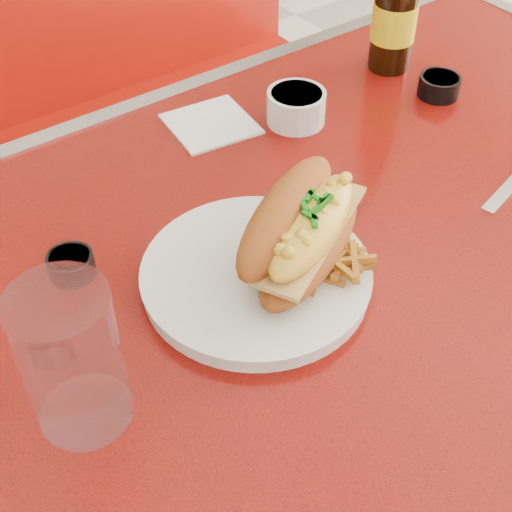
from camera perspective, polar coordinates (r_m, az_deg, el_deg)
diner_table at (r=0.99m, az=8.36°, el=-4.12°), size 1.23×0.83×0.77m
booth_bench_far at (r=1.71m, az=-11.34°, el=4.91°), size 1.20×0.51×0.90m
dinner_plate at (r=0.78m, az=0.00°, el=-1.58°), size 0.34×0.34×0.02m
mac_hoagie at (r=0.77m, az=3.71°, el=2.21°), size 0.24×0.19×0.10m
fries_pile at (r=0.78m, az=4.50°, el=0.18°), size 0.12×0.12×0.03m
fork at (r=0.81m, az=2.96°, el=0.84°), size 0.06×0.15×0.00m
gravy_ramekin at (r=1.03m, az=3.23°, el=11.88°), size 0.09×0.09×0.05m
sauce_cup_left at (r=0.82m, az=-14.59°, el=-0.63°), size 0.06×0.06×0.03m
sauce_cup_right at (r=1.13m, az=14.46°, el=13.10°), size 0.08×0.08×0.03m
beer_bottle at (r=1.15m, az=11.15°, el=19.05°), size 0.08×0.08×0.27m
water_tumbler at (r=0.64m, az=-14.48°, el=-8.05°), size 0.11×0.11×0.15m
paper_napkin at (r=1.03m, az=-3.63°, el=10.50°), size 0.13×0.13×0.00m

